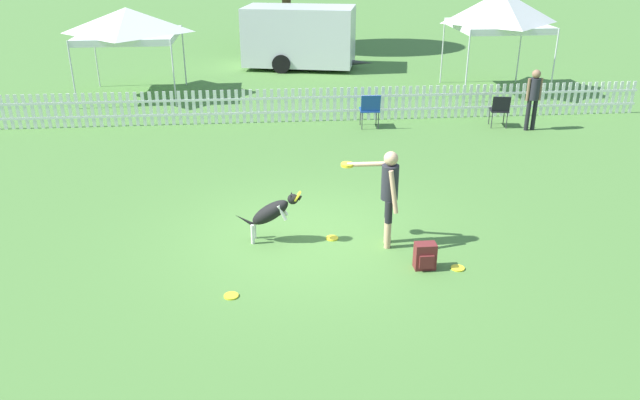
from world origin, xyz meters
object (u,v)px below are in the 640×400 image
Objects in this scene: spectator_standing at (534,94)px; frisbee_midfield at (231,296)px; leaping_dog at (272,212)px; folding_chair_blue_left at (500,108)px; handler_person at (388,188)px; backpack_on_grass at (425,256)px; canopy_tent_secondary at (500,10)px; equipment_trailer at (300,36)px; frisbee_near_handler at (332,238)px; folding_chair_center at (370,108)px; frisbee_near_dog at (458,268)px; canopy_tent_main at (127,23)px.

frisbee_midfield is at bearing 40.33° from spectator_standing.
leaping_dog reaches higher than folding_chair_blue_left.
handler_person reaches higher than backpack_on_grass.
canopy_tent_secondary is 7.65m from equipment_trailer.
handler_person is 1.38m from frisbee_near_handler.
folding_chair_center is 0.19× the size of equipment_trailer.
canopy_tent_secondary is at bearing -18.92° from handler_person.
equipment_trailer reaches higher than frisbee_midfield.
handler_person is at bearing 85.28° from folding_chair_center.
frisbee_midfield is 14.63m from canopy_tent_secondary.
handler_person is at bearing 28.93° from frisbee_midfield.
folding_chair_center is 0.29× the size of canopy_tent_secondary.
backpack_on_grass is at bearing 172.30° from frisbee_near_dog.
canopy_tent_secondary reaches higher than frisbee_near_dog.
frisbee_near_dog is at bearing -7.70° from backpack_on_grass.
spectator_standing is 10.40m from equipment_trailer.
canopy_tent_main is (-5.15, 10.65, 2.25)m from frisbee_near_handler.
folding_chair_blue_left is at bearing 62.20° from backpack_on_grass.
frisbee_near_dog is 0.24× the size of folding_chair_blue_left.
equipment_trailer is at bearing 82.86° from frisbee_midfield.
frisbee_near_dog is at bearing 75.15° from folding_chair_blue_left.
folding_chair_blue_left is (6.21, 6.18, -0.03)m from leaping_dog.
folding_chair_center reaches higher than backpack_on_grass.
frisbee_midfield is at bearing -172.20° from frisbee_near_dog.
folding_chair_blue_left is at bearing -23.37° from canopy_tent_main.
handler_person is 14.97m from equipment_trailer.
leaping_dog is 9.11m from spectator_standing.
handler_person is 1.90× the size of folding_chair_blue_left.
backpack_on_grass is at bearing -73.42° from equipment_trailer.
folding_chair_blue_left is (3.35, 7.40, 0.51)m from frisbee_near_dog.
canopy_tent_main is at bearing -27.87° from spectator_standing.
leaping_dog reaches higher than backpack_on_grass.
leaping_dog is 6.99m from folding_chair_center.
canopy_tent_main is 0.59× the size of equipment_trailer.
leaping_dog is 11.56m from canopy_tent_main.
spectator_standing is at bearing 56.71° from backpack_on_grass.
handler_person reaches higher than folding_chair_blue_left.
canopy_tent_main is (-10.35, 4.47, 1.74)m from folding_chair_blue_left.
leaping_dog reaches higher than frisbee_midfield.
leaping_dog is 0.36× the size of canopy_tent_secondary.
handler_person is 7.98m from spectator_standing.
frisbee_near_dog is 12.58m from canopy_tent_secondary.
handler_person is at bearing 65.76° from folding_chair_blue_left.
frisbee_near_handler is 0.50× the size of backpack_on_grass.
canopy_tent_main reaches higher than frisbee_near_handler.
canopy_tent_main is (-6.02, 10.95, 1.22)m from handler_person.
frisbee_near_handler is 2.38m from frisbee_midfield.
canopy_tent_main is at bearing 105.78° from frisbee_midfield.
canopy_tent_main is at bearing 115.82° from frisbee_near_handler.
folding_chair_blue_left is 0.92m from spectator_standing.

